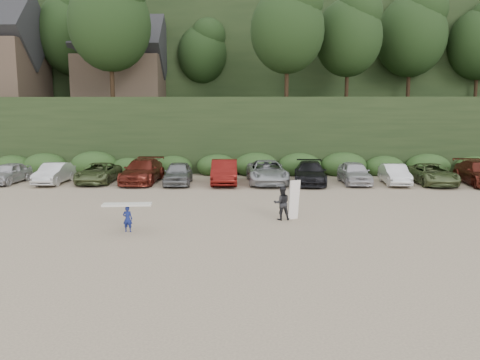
{
  "coord_description": "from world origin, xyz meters",
  "views": [
    {
      "loc": [
        0.5,
        -21.53,
        4.96
      ],
      "look_at": [
        -0.14,
        3.0,
        1.3
      ],
      "focal_mm": 35.0,
      "sensor_mm": 36.0,
      "label": 1
    }
  ],
  "objects": [
    {
      "name": "child_surfer",
      "position": [
        -4.61,
        -2.9,
        0.81
      ],
      "size": [
        2.03,
        0.76,
        1.19
      ],
      "color": "navy",
      "rests_on": "ground"
    },
    {
      "name": "ground",
      "position": [
        0.0,
        0.0,
        0.0
      ],
      "size": [
        120.0,
        120.0,
        0.0
      ],
      "primitive_type": "plane",
      "color": "tan",
      "rests_on": "ground"
    },
    {
      "name": "hillside_backdrop",
      "position": [
        -0.26,
        35.93,
        11.22
      ],
      "size": [
        90.0,
        41.5,
        28.0
      ],
      "color": "black",
      "rests_on": "ground"
    },
    {
      "name": "parked_cars",
      "position": [
        3.01,
        10.03,
        0.75
      ],
      "size": [
        39.46,
        6.02,
        1.63
      ],
      "color": "#B7B7BC",
      "rests_on": "ground"
    },
    {
      "name": "adult_surfer",
      "position": [
        1.91,
        -0.57,
        0.79
      ],
      "size": [
        1.26,
        0.68,
        1.83
      ],
      "color": "black",
      "rests_on": "ground"
    }
  ]
}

